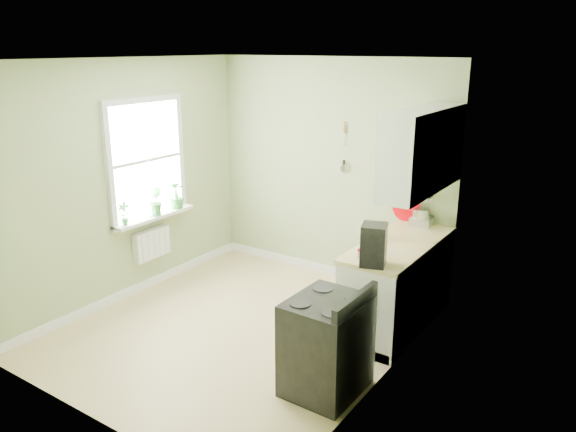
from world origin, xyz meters
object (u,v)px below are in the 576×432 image
Objects in this scene: kettle at (380,229)px; stove at (327,345)px; coffee_maker at (373,246)px; stand_mixer at (424,207)px.

stove is at bearing -81.11° from kettle.
stand_mixer is at bearing 92.91° from coffee_maker.
kettle is at bearing 98.89° from stove.
coffee_maker is at bearing -87.09° from stand_mixer.
kettle is (-0.20, -0.72, -0.10)m from stand_mixer.
coffee_maker is (0.07, -1.44, -0.01)m from stand_mixer.
coffee_maker is at bearing 86.46° from stove.
stand_mixer is (-0.03, 2.17, 0.68)m from stove.
stove is 2.47× the size of coffee_maker.
coffee_maker reaches higher than stove.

